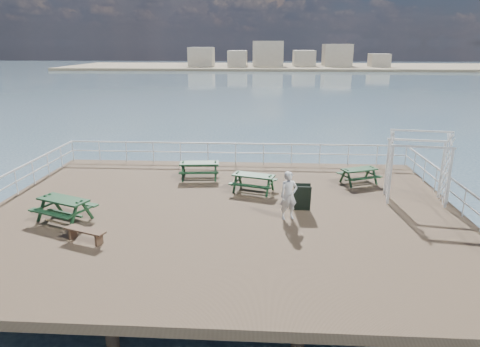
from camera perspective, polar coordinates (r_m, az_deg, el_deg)
name	(u,v)px	position (r m, az deg, el deg)	size (l,w,h in m)	color
ground	(223,215)	(16.38, -2.26, -5.50)	(18.00, 14.00, 0.30)	brown
sea_backdrop	(299,64)	(149.67, 7.90, 14.31)	(300.00, 300.00, 9.20)	#3F556A
railing	(227,170)	(18.46, -1.74, 0.49)	(17.77, 13.76, 1.10)	white
picnic_table_a	(199,167)	(20.11, -5.44, 0.90)	(1.93, 1.62, 0.88)	#14381D
picnic_table_b	(254,179)	(18.25, 1.82, -0.77)	(2.10, 1.87, 0.86)	#14381D
picnic_table_c	(359,173)	(20.07, 15.59, 0.11)	(1.98, 1.82, 0.78)	#14381D
picnic_table_d	(64,205)	(16.57, -22.45, -3.84)	(2.31, 2.11, 0.91)	#14381D
flat_bench_far	(85,233)	(14.66, -19.94, -7.41)	(1.48, 0.83, 0.42)	brown
trellis_arbor	(417,170)	(18.38, 22.52, 0.43)	(2.49, 1.58, 2.89)	white
sandwich_board	(302,198)	(16.37, 8.29, -3.22)	(0.63, 0.47, 1.04)	black
person	(289,196)	(15.42, 6.51, -2.94)	(0.65, 0.42, 1.77)	silver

